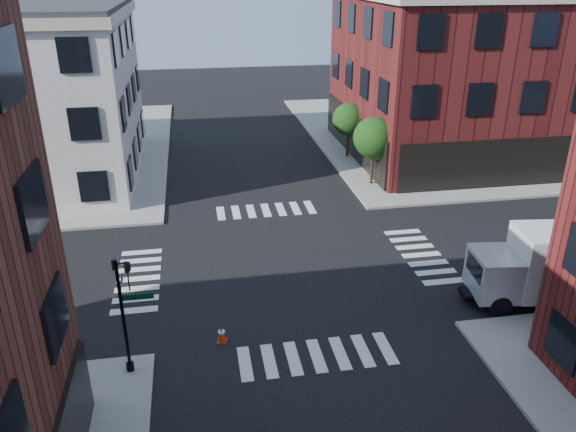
{
  "coord_description": "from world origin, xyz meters",
  "views": [
    {
      "loc": [
        -4.0,
        -23.67,
        13.37
      ],
      "look_at": [
        0.2,
        0.41,
        2.5
      ],
      "focal_mm": 35.0,
      "sensor_mm": 36.0,
      "label": 1
    }
  ],
  "objects": [
    {
      "name": "tree_far",
      "position": [
        7.56,
        15.98,
        2.87
      ],
      "size": [
        2.43,
        2.43,
        4.07
      ],
      "color": "black",
      "rests_on": "ground"
    },
    {
      "name": "sidewalk_ne",
      "position": [
        21.0,
        21.0,
        0.07
      ],
      "size": [
        30.0,
        30.0,
        0.15
      ],
      "primitive_type": "cube",
      "color": "gray",
      "rests_on": "ground"
    },
    {
      "name": "box_truck",
      "position": [
        11.1,
        -5.06,
        1.77
      ],
      "size": [
        7.68,
        3.15,
        3.39
      ],
      "rotation": [
        0.0,
        0.0,
        -0.12
      ],
      "color": "silver",
      "rests_on": "ground"
    },
    {
      "name": "building_ne",
      "position": [
        20.5,
        16.0,
        6.0
      ],
      "size": [
        25.0,
        16.0,
        12.0
      ],
      "primitive_type": "cube",
      "color": "#491212",
      "rests_on": "ground"
    },
    {
      "name": "traffic_cone",
      "position": [
        -3.45,
        -5.49,
        0.33
      ],
      "size": [
        0.45,
        0.45,
        0.68
      ],
      "rotation": [
        0.0,
        0.0,
        -0.24
      ],
      "color": "red",
      "rests_on": "ground"
    },
    {
      "name": "tree_near",
      "position": [
        7.56,
        9.98,
        3.16
      ],
      "size": [
        2.69,
        2.69,
        4.49
      ],
      "color": "black",
      "rests_on": "ground"
    },
    {
      "name": "signal_pole",
      "position": [
        -6.72,
        -6.68,
        2.86
      ],
      "size": [
        1.29,
        1.24,
        4.6
      ],
      "color": "black",
      "rests_on": "ground"
    },
    {
      "name": "ground",
      "position": [
        0.0,
        0.0,
        0.0
      ],
      "size": [
        120.0,
        120.0,
        0.0
      ],
      "primitive_type": "plane",
      "color": "black",
      "rests_on": "ground"
    }
  ]
}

